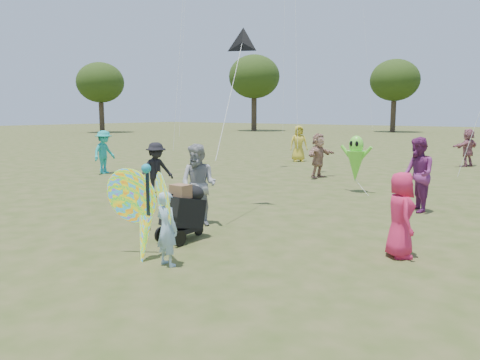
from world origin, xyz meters
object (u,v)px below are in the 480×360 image
butterfly_kite (146,211)px  crowd_j (468,148)px  crowd_g (299,144)px  alien_kite (356,161)px  crowd_a (400,215)px  crowd_e (417,175)px  jogging_stroller (185,209)px  child_girl (167,229)px  crowd_b (156,170)px  crowd_i (104,152)px  adult_man (198,185)px  crowd_d (318,155)px

butterfly_kite → crowd_j: bearing=85.1°
crowd_g → alien_kite: bearing=-90.9°
alien_kite → crowd_a: bearing=-60.9°
crowd_e → jogging_stroller: 6.01m
jogging_stroller → child_girl: bearing=-56.8°
child_girl → crowd_b: bearing=-36.2°
crowd_i → crowd_j: 15.89m
crowd_e → crowd_j: (-0.99, 11.31, -0.07)m
crowd_b → crowd_g: 11.30m
crowd_a → crowd_e: size_ratio=0.79×
jogging_stroller → crowd_a: bearing=21.4°
adult_man → crowd_i: bearing=140.9°
butterfly_kite → crowd_a: bearing=37.9°
adult_man → jogging_stroller: (0.58, -1.06, -0.27)m
crowd_d → butterfly_kite: (2.22, -10.57, -0.02)m
child_girl → adult_man: 2.74m
adult_man → jogging_stroller: adult_man is taller
adult_man → alien_kite: bearing=67.0°
crowd_b → child_girl: bearing=-115.7°
crowd_g → crowd_i: size_ratio=1.04×
butterfly_kite → adult_man: bearing=110.8°
crowd_g → butterfly_kite: 16.29m
crowd_e → crowd_j: size_ratio=1.08×
crowd_e → crowd_b: bearing=-105.0°
adult_man → crowd_i: (-8.80, 4.29, -0.02)m
crowd_d → crowd_b: bearing=170.9°
butterfly_kite → alien_kite: (0.18, 8.35, 0.15)m
crowd_d → crowd_g: (-3.47, 4.69, 0.06)m
adult_man → jogging_stroller: size_ratio=1.62×
adult_man → crowd_b: 3.65m
crowd_d → crowd_i: size_ratio=0.97×
crowd_d → alien_kite: alien_kite is taller
child_girl → crowd_b: 6.17m
adult_man → crowd_b: (-3.18, 1.78, -0.09)m
alien_kite → jogging_stroller: bearing=-93.8°
crowd_d → jogging_stroller: bearing=-161.6°
crowd_b → jogging_stroller: bearing=-110.8°
child_girl → crowd_e: 6.88m
child_girl → crowd_a: 3.90m
crowd_d → crowd_e: crowd_e is taller
child_girl → butterfly_kite: bearing=1.2°
adult_man → crowd_b: size_ratio=1.11×
adult_man → crowd_e: crowd_e is taller
crowd_a → crowd_j: 15.34m
child_girl → crowd_a: bearing=-131.1°
crowd_i → crowd_j: crowd_i is taller
crowd_a → butterfly_kite: 4.27m
crowd_b → adult_man: bearing=-103.0°
crowd_b → crowd_i: (-5.61, 2.50, 0.06)m
crowd_b → crowd_e: crowd_e is taller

